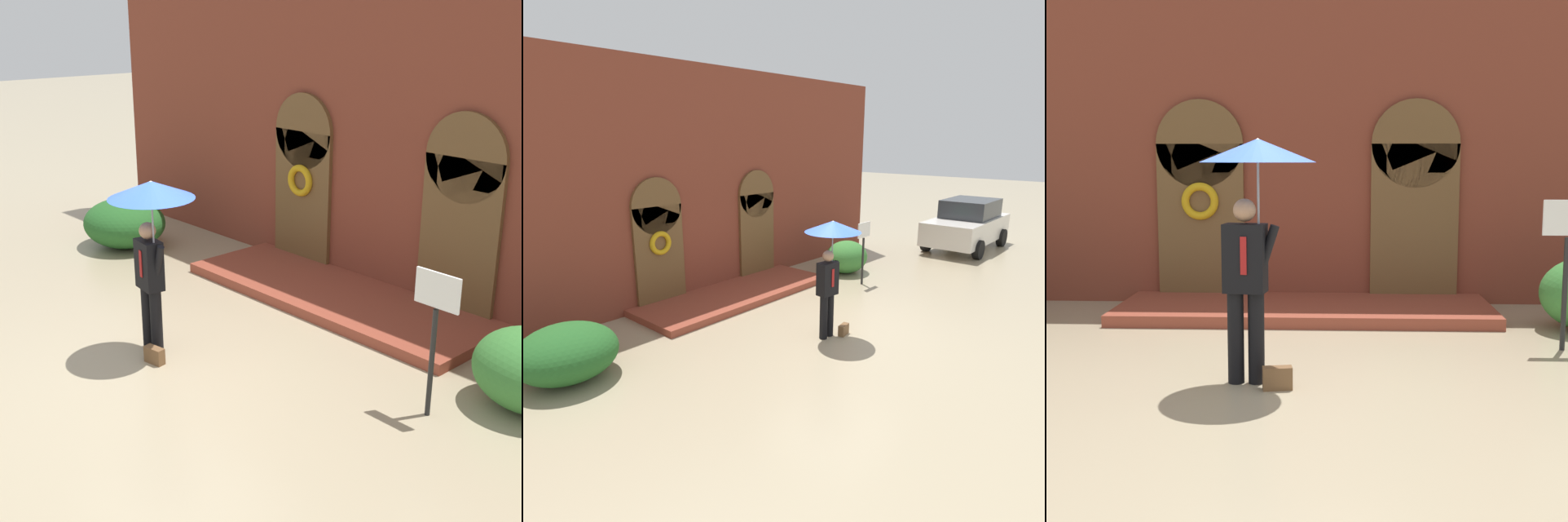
# 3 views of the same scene
# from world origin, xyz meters

# --- Properties ---
(ground_plane) EXTENTS (80.00, 80.00, 0.00)m
(ground_plane) POSITION_xyz_m (0.00, 0.00, 0.00)
(ground_plane) COLOR tan
(building_facade) EXTENTS (14.00, 2.30, 5.60)m
(building_facade) POSITION_xyz_m (-0.00, 4.15, 2.68)
(building_facade) COLOR brown
(building_facade) RESTS_ON ground
(person_with_umbrella) EXTENTS (1.10, 1.10, 2.36)m
(person_with_umbrella) POSITION_xyz_m (-0.33, -0.09, 1.91)
(person_with_umbrella) COLOR black
(person_with_umbrella) RESTS_ON ground
(handbag) EXTENTS (0.30, 0.17, 0.22)m
(handbag) POSITION_xyz_m (-0.11, -0.29, 0.11)
(handbag) COLOR brown
(handbag) RESTS_ON ground
(sign_post) EXTENTS (0.56, 0.06, 1.72)m
(sign_post) POSITION_xyz_m (3.04, 1.29, 1.16)
(sign_post) COLOR black
(sign_post) RESTS_ON ground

